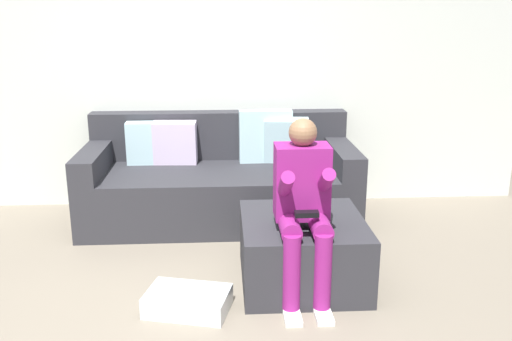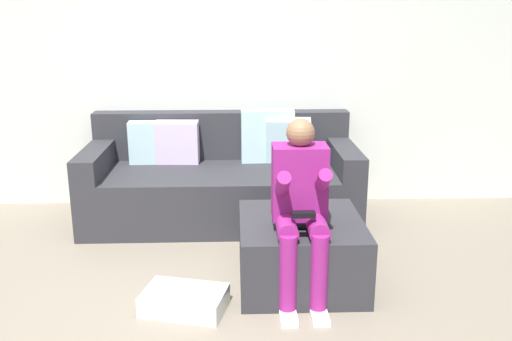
% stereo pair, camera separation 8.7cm
% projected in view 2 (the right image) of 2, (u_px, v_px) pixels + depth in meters
% --- Properties ---
extents(wall_back, '(5.96, 0.10, 2.53)m').
position_uv_depth(wall_back, '(199.00, 65.00, 4.96)').
color(wall_back, silver).
rests_on(wall_back, ground_plane).
extents(couch_sectional, '(2.25, 0.97, 0.91)m').
position_uv_depth(couch_sectional, '(222.00, 181.00, 4.77)').
color(couch_sectional, '#2D2D33').
rests_on(couch_sectional, ground_plane).
extents(ottoman, '(0.79, 0.83, 0.43)m').
position_uv_depth(ottoman, '(301.00, 251.00, 3.64)').
color(ottoman, '#2D2D33').
rests_on(ottoman, ground_plane).
extents(person_seated, '(0.33, 0.58, 1.11)m').
position_uv_depth(person_seated, '(301.00, 201.00, 3.35)').
color(person_seated, '#8C1E72').
rests_on(person_seated, ground_plane).
extents(storage_bin, '(0.54, 0.42, 0.12)m').
position_uv_depth(storage_bin, '(185.00, 300.00, 3.33)').
color(storage_bin, silver).
rests_on(storage_bin, ground_plane).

